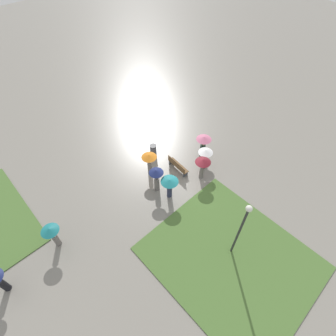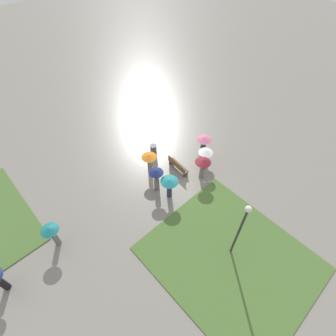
{
  "view_description": "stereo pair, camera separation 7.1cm",
  "coord_description": "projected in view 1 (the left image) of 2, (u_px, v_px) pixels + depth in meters",
  "views": [
    {
      "loc": [
        -7.75,
        8.57,
        14.36
      ],
      "look_at": [
        0.69,
        0.64,
        1.15
      ],
      "focal_mm": 28.0,
      "sensor_mm": 36.0,
      "label": 1
    },
    {
      "loc": [
        -7.79,
        8.52,
        14.36
      ],
      "look_at": [
        0.69,
        0.64,
        1.15
      ],
      "focal_mm": 28.0,
      "sensor_mm": 36.0,
      "label": 2
    }
  ],
  "objects": [
    {
      "name": "ground_plane",
      "position": [
        181.0,
        179.0,
        18.39
      ],
      "size": [
        90.0,
        90.0,
        0.0
      ],
      "primitive_type": "plane",
      "color": "gray"
    },
    {
      "name": "lawn_patch_near",
      "position": [
        231.0,
        258.0,
        14.64
      ],
      "size": [
        8.59,
        7.49,
        0.06
      ],
      "color": "#4C7033",
      "rests_on": "ground_plane"
    },
    {
      "name": "park_bench",
      "position": [
        178.0,
        166.0,
        18.62
      ],
      "size": [
        1.79,
        0.54,
        0.9
      ],
      "rotation": [
        0.0,
        0.0,
        -0.07
      ],
      "color": "brown",
      "rests_on": "ground_plane"
    },
    {
      "name": "lamp_post",
      "position": [
        242.0,
        225.0,
        12.72
      ],
      "size": [
        0.32,
        0.32,
        4.62
      ],
      "color": "#2D2D30",
      "rests_on": "ground_plane"
    },
    {
      "name": "trash_bin",
      "position": [
        153.0,
        150.0,
        19.65
      ],
      "size": [
        0.52,
        0.52,
        0.94
      ],
      "color": "#4C4C51",
      "rests_on": "ground_plane"
    },
    {
      "name": "crowd_person_navy",
      "position": [
        156.0,
        177.0,
        16.89
      ],
      "size": [
        0.95,
        0.95,
        1.93
      ],
      "rotation": [
        0.0,
        0.0,
        2.76
      ],
      "color": "slate",
      "rests_on": "ground_plane"
    },
    {
      "name": "crowd_person_orange",
      "position": [
        149.0,
        160.0,
        17.81
      ],
      "size": [
        1.04,
        1.04,
        1.83
      ],
      "rotation": [
        0.0,
        0.0,
        4.56
      ],
      "color": "slate",
      "rests_on": "ground_plane"
    },
    {
      "name": "crowd_person_white",
      "position": [
        205.0,
        154.0,
        18.11
      ],
      "size": [
        1.02,
        1.02,
        1.78
      ],
      "rotation": [
        0.0,
        0.0,
        1.18
      ],
      "color": "#1E3328",
      "rests_on": "ground_plane"
    },
    {
      "name": "crowd_person_maroon",
      "position": [
        203.0,
        164.0,
        17.47
      ],
      "size": [
        1.06,
        1.06,
        1.83
      ],
      "rotation": [
        0.0,
        0.0,
        5.52
      ],
      "color": "slate",
      "rests_on": "ground_plane"
    },
    {
      "name": "crowd_person_teal",
      "position": [
        170.0,
        184.0,
        16.54
      ],
      "size": [
        1.13,
        1.13,
        1.7
      ],
      "rotation": [
        0.0,
        0.0,
        2.61
      ],
      "color": "#282D47",
      "rests_on": "ground_plane"
    },
    {
      "name": "crowd_person_pink",
      "position": [
        203.0,
        143.0,
        18.91
      ],
      "size": [
        1.1,
        1.1,
        1.92
      ],
      "rotation": [
        0.0,
        0.0,
        1.06
      ],
      "color": "#1E3328",
      "rests_on": "ground_plane"
    },
    {
      "name": "lone_walker_far_path",
      "position": [
        52.0,
        233.0,
        14.29
      ],
      "size": [
        0.99,
        0.99,
        1.77
      ],
      "rotation": [
        0.0,
        0.0,
        4.75
      ],
      "color": "slate",
      "rests_on": "ground_plane"
    }
  ]
}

